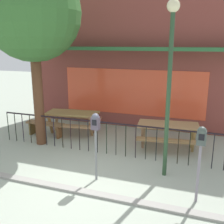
{
  "coord_description": "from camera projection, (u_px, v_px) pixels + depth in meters",
  "views": [
    {
      "loc": [
        2.52,
        -5.06,
        3.14
      ],
      "look_at": [
        0.03,
        2.07,
        1.16
      ],
      "focal_mm": 42.54,
      "sensor_mm": 36.0,
      "label": 1
    }
  ],
  "objects": [
    {
      "name": "ground",
      "position": [
        82.0,
        181.0,
        6.23
      ],
      "size": [
        40.0,
        40.0,
        0.0
      ],
      "primitive_type": "plane",
      "color": "#A3AD9C"
    },
    {
      "name": "pub_storefront",
      "position": [
        134.0,
        52.0,
        9.75
      ],
      "size": [
        8.24,
        1.22,
        5.65
      ],
      "color": "#512A10",
      "rests_on": "ground"
    },
    {
      "name": "patio_fence_front",
      "position": [
        106.0,
        132.0,
        7.59
      ],
      "size": [
        6.95,
        0.04,
        0.97
      ],
      "color": "black",
      "rests_on": "ground"
    },
    {
      "name": "picnic_table_left",
      "position": [
        73.0,
        117.0,
        9.38
      ],
      "size": [
        1.97,
        1.59,
        0.79
      ],
      "color": "olive",
      "rests_on": "ground"
    },
    {
      "name": "picnic_table_right",
      "position": [
        168.0,
        129.0,
        8.04
      ],
      "size": [
        1.96,
        1.58,
        0.79
      ],
      "color": "#A87C50",
      "rests_on": "ground"
    },
    {
      "name": "patio_bench",
      "position": [
        45.0,
        126.0,
        9.17
      ],
      "size": [
        1.41,
        0.36,
        0.48
      ],
      "color": "olive",
      "rests_on": "ground"
    },
    {
      "name": "parking_meter_near",
      "position": [
        201.0,
        145.0,
        5.11
      ],
      "size": [
        0.18,
        0.17,
        1.61
      ],
      "color": "gray",
      "rests_on": "ground"
    },
    {
      "name": "parking_meter_far",
      "position": [
        96.0,
        129.0,
        5.98
      ],
      "size": [
        0.18,
        0.17,
        1.62
      ],
      "color": "slate",
      "rests_on": "ground"
    },
    {
      "name": "street_tree",
      "position": [
        32.0,
        13.0,
        7.56
      ],
      "size": [
        2.82,
        2.82,
        5.4
      ],
      "color": "brown",
      "rests_on": "ground"
    },
    {
      "name": "street_lamp",
      "position": [
        170.0,
        67.0,
        5.85
      ],
      "size": [
        0.28,
        0.28,
        4.03
      ],
      "color": "#28442A",
      "rests_on": "ground"
    },
    {
      "name": "curb_edge",
      "position": [
        73.0,
        191.0,
        5.81
      ],
      "size": [
        11.54,
        0.2,
        0.11
      ],
      "primitive_type": "cube",
      "color": "#9B9891",
      "rests_on": "ground"
    }
  ]
}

